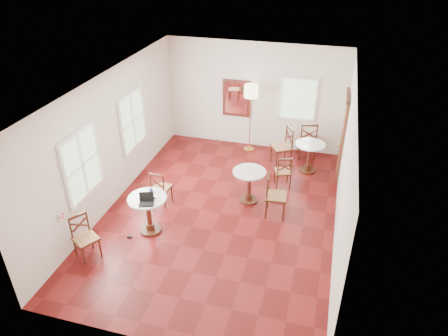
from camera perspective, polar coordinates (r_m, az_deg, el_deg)
name	(u,v)px	position (r m, az deg, el deg)	size (l,w,h in m)	color
ground	(220,213)	(9.35, -0.49, -6.19)	(7.00, 7.00, 0.00)	#631011
room_shell	(221,131)	(8.62, -0.44, 5.07)	(5.02, 7.02, 3.01)	silver
cafe_table_near	(148,211)	(8.68, -10.38, -5.79)	(0.79, 0.79, 0.84)	#401D10
cafe_table_mid	(249,183)	(9.49, 3.47, -2.03)	(0.76, 0.76, 0.80)	#401D10
cafe_table_back	(309,154)	(10.87, 11.68, 1.86)	(0.76, 0.76, 0.80)	#401D10
chair_near_a	(161,188)	(9.51, -8.72, -2.71)	(0.45, 0.45, 0.87)	#401D10
chair_near_b	(85,238)	(8.40, -18.63, -9.09)	(0.58, 0.58, 0.91)	#401D10
chair_mid_a	(283,172)	(10.13, 8.16, -0.49)	(0.50, 0.50, 0.85)	#401D10
chair_mid_b	(275,195)	(9.10, 7.03, -3.78)	(0.50, 0.50, 1.01)	#401D10
chair_back_a	(307,140)	(11.53, 11.42, 3.83)	(0.59, 0.59, 1.07)	#401D10
chair_back_b	(283,147)	(11.05, 8.08, 2.94)	(0.68, 0.68, 1.07)	#401D10
floor_lamp	(251,96)	(11.29, 3.72, 9.94)	(0.38, 0.38, 1.94)	#BF8C3F
laptop	(146,201)	(8.32, -10.66, -4.46)	(0.35, 0.32, 0.21)	black
mouse	(154,198)	(8.44, -9.70, -4.10)	(0.10, 0.06, 0.04)	black
navy_mug	(151,190)	(8.63, -10.02, -3.07)	(0.11, 0.07, 0.08)	black
water_glass	(147,196)	(8.46, -10.54, -3.78)	(0.06, 0.06, 0.11)	white
power_adapter	(130,237)	(8.89, -12.90, -9.25)	(0.09, 0.05, 0.04)	black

